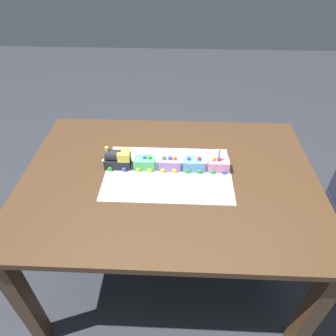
# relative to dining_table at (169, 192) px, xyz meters

# --- Properties ---
(ground_plane) EXTENTS (8.00, 8.00, 0.00)m
(ground_plane) POSITION_rel_dining_table_xyz_m (0.00, 0.00, -0.63)
(ground_plane) COLOR #2D3038
(dining_table) EXTENTS (1.40, 1.00, 0.74)m
(dining_table) POSITION_rel_dining_table_xyz_m (0.00, 0.00, 0.00)
(dining_table) COLOR #4C331E
(dining_table) RESTS_ON ground
(cake_board) EXTENTS (0.60, 0.40, 0.00)m
(cake_board) POSITION_rel_dining_table_xyz_m (-0.01, 0.02, 0.11)
(cake_board) COLOR silver
(cake_board) RESTS_ON dining_table
(cake_locomotive) EXTENTS (0.14, 0.08, 0.12)m
(cake_locomotive) POSITION_rel_dining_table_xyz_m (-0.25, 0.06, 0.16)
(cake_locomotive) COLOR #232328
(cake_locomotive) RESTS_ON cake_board
(cake_car_gondola_mint_green) EXTENTS (0.10, 0.08, 0.07)m
(cake_car_gondola_mint_green) POSITION_rel_dining_table_xyz_m (-0.12, 0.06, 0.14)
(cake_car_gondola_mint_green) COLOR #59CC7A
(cake_car_gondola_mint_green) RESTS_ON cake_board
(cake_car_caboose_lavender) EXTENTS (0.10, 0.08, 0.07)m
(cake_car_caboose_lavender) POSITION_rel_dining_table_xyz_m (-0.00, 0.06, 0.14)
(cake_car_caboose_lavender) COLOR #AD84E0
(cake_car_caboose_lavender) RESTS_ON cake_board
(cake_car_tanker_sky_blue) EXTENTS (0.10, 0.08, 0.07)m
(cake_car_tanker_sky_blue) POSITION_rel_dining_table_xyz_m (0.11, 0.06, 0.14)
(cake_car_tanker_sky_blue) COLOR #669EEA
(cake_car_tanker_sky_blue) RESTS_ON cake_board
(cake_car_flatbed_bubblegum) EXTENTS (0.10, 0.08, 0.07)m
(cake_car_flatbed_bubblegum) POSITION_rel_dining_table_xyz_m (0.23, 0.06, 0.14)
(cake_car_flatbed_bubblegum) COLOR pink
(cake_car_flatbed_bubblegum) RESTS_ON cake_board
(birthday_candle) EXTENTS (0.01, 0.01, 0.06)m
(birthday_candle) POSITION_rel_dining_table_xyz_m (0.23, 0.06, 0.21)
(birthday_candle) COLOR #4CA5E5
(birthday_candle) RESTS_ON cake_car_flatbed_bubblegum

